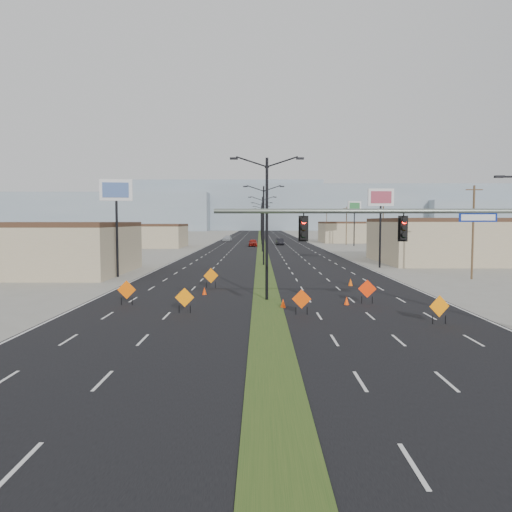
{
  "coord_description": "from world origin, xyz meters",
  "views": [
    {
      "loc": [
        -0.51,
        -23.04,
        5.59
      ],
      "look_at": [
        -0.76,
        11.19,
        3.2
      ],
      "focal_mm": 35.0,
      "sensor_mm": 36.0,
      "label": 1
    }
  ],
  "objects_px": {
    "streetlight_3": "(262,222)",
    "construction_sign_3": "(302,300)",
    "cone_0": "(283,303)",
    "cone_3": "(204,291)",
    "construction_sign_0": "(127,291)",
    "streetlight_5": "(261,222)",
    "streetlight_6": "(261,222)",
    "pole_sign_east_far": "(354,209)",
    "construction_sign_1": "(185,298)",
    "construction_sign_2": "(211,276)",
    "pole_sign_west": "(116,197)",
    "car_mid": "(280,242)",
    "cone_1": "(347,301)",
    "cone_2": "(351,282)",
    "signal_mast": "(440,237)",
    "construction_sign_4": "(367,290)",
    "streetlight_0": "(267,224)",
    "pole_sign_east_near": "(381,203)",
    "streetlight_4": "(261,222)",
    "streetlight_1": "(264,223)",
    "car_left": "(253,243)",
    "car_far": "(227,238)",
    "construction_sign_5": "(439,307)",
    "streetlight_2": "(262,222)"
  },
  "relations": [
    {
      "from": "construction_sign_0",
      "to": "construction_sign_1",
      "type": "xyz_separation_m",
      "value": [
        4.3,
        -2.88,
        -0.06
      ]
    },
    {
      "from": "streetlight_4",
      "to": "pole_sign_west",
      "type": "distance_m",
      "value": 98.48
    },
    {
      "from": "cone_3",
      "to": "streetlight_3",
      "type": "bearing_deg",
      "value": 86.7
    },
    {
      "from": "construction_sign_2",
      "to": "construction_sign_3",
      "type": "height_order",
      "value": "construction_sign_2"
    },
    {
      "from": "construction_sign_0",
      "to": "cone_2",
      "type": "xyz_separation_m",
      "value": [
        16.74,
        10.07,
        -0.65
      ]
    },
    {
      "from": "construction_sign_0",
      "to": "streetlight_5",
      "type": "bearing_deg",
      "value": 87.47
    },
    {
      "from": "streetlight_6",
      "to": "cone_1",
      "type": "xyz_separation_m",
      "value": [
        5.31,
        -169.98,
        -5.13
      ]
    },
    {
      "from": "streetlight_1",
      "to": "car_left",
      "type": "bearing_deg",
      "value": 92.4
    },
    {
      "from": "pole_sign_east_near",
      "to": "pole_sign_east_far",
      "type": "relative_size",
      "value": 0.94
    },
    {
      "from": "construction_sign_0",
      "to": "cone_2",
      "type": "distance_m",
      "value": 19.54
    },
    {
      "from": "construction_sign_2",
      "to": "cone_0",
      "type": "height_order",
      "value": "construction_sign_2"
    },
    {
      "from": "cone_1",
      "to": "streetlight_0",
      "type": "bearing_deg",
      "value": 159.51
    },
    {
      "from": "cone_3",
      "to": "pole_sign_east_near",
      "type": "height_order",
      "value": "pole_sign_east_near"
    },
    {
      "from": "construction_sign_4",
      "to": "cone_2",
      "type": "height_order",
      "value": "construction_sign_4"
    },
    {
      "from": "car_mid",
      "to": "pole_sign_east_near",
      "type": "xyz_separation_m",
      "value": [
        9.74,
        -57.28,
        6.98
      ]
    },
    {
      "from": "cone_1",
      "to": "pole_sign_east_far",
      "type": "xyz_separation_m",
      "value": [
        15.56,
        79.78,
        7.98
      ]
    },
    {
      "from": "construction_sign_2",
      "to": "streetlight_3",
      "type": "bearing_deg",
      "value": 65.11
    },
    {
      "from": "construction_sign_2",
      "to": "construction_sign_0",
      "type": "bearing_deg",
      "value": -140.93
    },
    {
      "from": "cone_0",
      "to": "cone_3",
      "type": "xyz_separation_m",
      "value": [
        -5.71,
        5.64,
        -0.0
      ]
    },
    {
      "from": "car_left",
      "to": "streetlight_4",
      "type": "bearing_deg",
      "value": 85.96
    },
    {
      "from": "streetlight_6",
      "to": "pole_sign_east_far",
      "type": "xyz_separation_m",
      "value": [
        20.87,
        -90.2,
        2.85
      ]
    },
    {
      "from": "streetlight_6",
      "to": "car_mid",
      "type": "height_order",
      "value": "streetlight_6"
    },
    {
      "from": "construction_sign_1",
      "to": "construction_sign_2",
      "type": "relative_size",
      "value": 0.92
    },
    {
      "from": "construction_sign_4",
      "to": "pole_sign_east_far",
      "type": "relative_size",
      "value": 0.16
    },
    {
      "from": "streetlight_2",
      "to": "streetlight_3",
      "type": "bearing_deg",
      "value": 90.0
    },
    {
      "from": "car_mid",
      "to": "car_far",
      "type": "xyz_separation_m",
      "value": [
        -13.83,
        22.56,
        -0.0
      ]
    },
    {
      "from": "car_mid",
      "to": "cone_2",
      "type": "bearing_deg",
      "value": -91.32
    },
    {
      "from": "construction_sign_5",
      "to": "car_far",
      "type": "bearing_deg",
      "value": 85.96
    },
    {
      "from": "signal_mast",
      "to": "construction_sign_4",
      "type": "height_order",
      "value": "signal_mast"
    },
    {
      "from": "car_mid",
      "to": "streetlight_1",
      "type": "bearing_deg",
      "value": -98.21
    },
    {
      "from": "streetlight_3",
      "to": "streetlight_5",
      "type": "relative_size",
      "value": 1.0
    },
    {
      "from": "streetlight_3",
      "to": "construction_sign_0",
      "type": "relative_size",
      "value": 6.03
    },
    {
      "from": "streetlight_3",
      "to": "construction_sign_3",
      "type": "xyz_separation_m",
      "value": [
        2.0,
        -89.57,
        -4.52
      ]
    },
    {
      "from": "streetlight_5",
      "to": "cone_2",
      "type": "relative_size",
      "value": 15.12
    },
    {
      "from": "signal_mast",
      "to": "streetlight_0",
      "type": "bearing_deg",
      "value": 130.54
    },
    {
      "from": "cone_0",
      "to": "pole_sign_east_far",
      "type": "height_order",
      "value": "pole_sign_east_far"
    },
    {
      "from": "streetlight_3",
      "to": "cone_0",
      "type": "height_order",
      "value": "streetlight_3"
    },
    {
      "from": "streetlight_0",
      "to": "construction_sign_1",
      "type": "xyz_separation_m",
      "value": [
        -5.07,
        -5.07,
        -4.51
      ]
    },
    {
      "from": "signal_mast",
      "to": "pole_sign_east_far",
      "type": "distance_m",
      "value": 88.72
    },
    {
      "from": "signal_mast",
      "to": "construction_sign_2",
      "type": "distance_m",
      "value": 21.28
    },
    {
      "from": "streetlight_6",
      "to": "pole_sign_east_far",
      "type": "bearing_deg",
      "value": -76.97
    },
    {
      "from": "streetlight_3",
      "to": "pole_sign_east_near",
      "type": "distance_m",
      "value": 60.7
    },
    {
      "from": "construction_sign_1",
      "to": "pole_sign_west",
      "type": "relative_size",
      "value": 0.16
    },
    {
      "from": "pole_sign_west",
      "to": "cone_1",
      "type": "bearing_deg",
      "value": -50.53
    },
    {
      "from": "car_left",
      "to": "car_far",
      "type": "bearing_deg",
      "value": 103.74
    },
    {
      "from": "streetlight_3",
      "to": "cone_3",
      "type": "relative_size",
      "value": 16.92
    },
    {
      "from": "construction_sign_3",
      "to": "cone_2",
      "type": "xyz_separation_m",
      "value": [
        5.37,
        13.45,
        -0.57
      ]
    },
    {
      "from": "streetlight_0",
      "to": "streetlight_4",
      "type": "xyz_separation_m",
      "value": [
        0.0,
        112.0,
        0.0
      ]
    },
    {
      "from": "signal_mast",
      "to": "streetlight_6",
      "type": "height_order",
      "value": "streetlight_6"
    },
    {
      "from": "streetlight_0",
      "to": "car_mid",
      "type": "distance_m",
      "value": 82.5
    }
  ]
}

